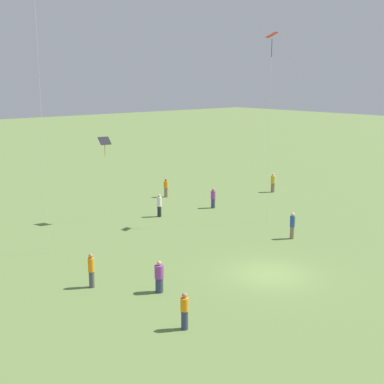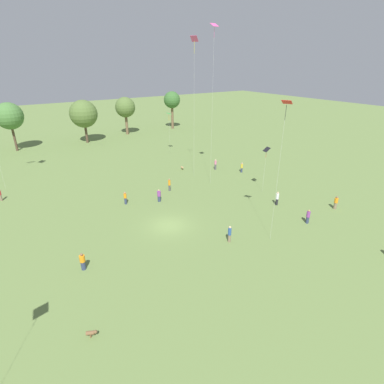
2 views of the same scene
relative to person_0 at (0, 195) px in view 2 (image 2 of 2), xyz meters
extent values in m
plane|color=olive|center=(15.26, -17.83, -0.86)|extent=(240.00, 240.00, 0.00)
cylinder|color=brown|center=(4.23, 25.99, 1.66)|extent=(0.45, 0.45, 5.03)
sphere|color=#477538|center=(4.23, 25.99, 6.14)|extent=(5.23, 5.23, 5.23)
cylinder|color=brown|center=(18.14, 24.70, 1.22)|extent=(0.52, 0.52, 4.15)
sphere|color=#516B33|center=(18.14, 24.70, 5.51)|extent=(5.91, 5.91, 5.91)
cylinder|color=brown|center=(28.90, 27.63, 1.55)|extent=(0.64, 0.64, 4.81)
sphere|color=#516B33|center=(28.90, 27.63, 5.75)|extent=(4.81, 4.81, 4.81)
cylinder|color=brown|center=(41.88, 27.44, 2.11)|extent=(0.65, 0.65, 5.93)
sphere|color=#38662D|center=(41.88, 27.44, 6.68)|extent=(4.29, 4.29, 4.29)
cylinder|color=#847056|center=(0.00, 0.00, -0.43)|extent=(0.30, 0.30, 0.85)
cylinder|color=#B72D2D|center=(0.00, 0.00, 0.29)|extent=(0.35, 0.35, 0.59)
cylinder|color=#333D5B|center=(13.30, -9.95, -0.43)|extent=(0.44, 0.44, 0.86)
cylinder|color=orange|center=(13.30, -9.95, 0.30)|extent=(0.51, 0.51, 0.59)
sphere|color=#A87A56|center=(13.30, -9.95, 0.71)|extent=(0.24, 0.24, 0.24)
cylinder|color=#4C4C51|center=(20.12, -9.34, -0.42)|extent=(0.37, 0.37, 0.87)
cylinder|color=orange|center=(20.12, -9.34, 0.38)|extent=(0.44, 0.44, 0.73)
sphere|color=#A87A56|center=(20.12, -9.34, 0.86)|extent=(0.24, 0.24, 0.24)
cylinder|color=#333D5B|center=(33.87, -9.15, -0.48)|extent=(0.45, 0.45, 0.75)
cylinder|color=gold|center=(33.87, -9.15, 0.22)|extent=(0.53, 0.53, 0.66)
sphere|color=tan|center=(33.87, -9.15, 0.67)|extent=(0.24, 0.24, 0.24)
cylinder|color=#847056|center=(34.53, -25.59, -0.43)|extent=(0.47, 0.47, 0.85)
cylinder|color=orange|center=(34.53, -25.59, 0.29)|extent=(0.55, 0.55, 0.61)
sphere|color=brown|center=(34.53, -25.59, 0.72)|extent=(0.24, 0.24, 0.24)
cylinder|color=#847056|center=(18.74, -24.08, -0.44)|extent=(0.35, 0.35, 0.84)
cylinder|color=#2D5193|center=(18.74, -24.08, 0.35)|extent=(0.41, 0.41, 0.75)
sphere|color=beige|center=(18.74, -24.08, 0.85)|extent=(0.24, 0.24, 0.24)
cylinder|color=#4C4C51|center=(31.09, -5.68, -0.40)|extent=(0.44, 0.44, 0.93)
cylinder|color=pink|center=(31.09, -5.68, 0.37)|extent=(0.52, 0.52, 0.60)
sphere|color=beige|center=(31.09, -5.68, 0.79)|extent=(0.24, 0.24, 0.24)
cylinder|color=#333D5B|center=(28.64, -25.98, -0.47)|extent=(0.34, 0.34, 0.79)
cylinder|color=purple|center=(28.64, -25.98, 0.26)|extent=(0.40, 0.40, 0.66)
sphere|color=#A87A56|center=(28.64, -25.98, 0.71)|extent=(0.24, 0.24, 0.24)
cylinder|color=#232328|center=(29.32, -20.83, -0.44)|extent=(0.35, 0.35, 0.84)
cylinder|color=white|center=(29.32, -20.83, 0.35)|extent=(0.41, 0.41, 0.74)
sphere|color=beige|center=(29.32, -20.83, 0.84)|extent=(0.24, 0.24, 0.24)
cylinder|color=#333D5B|center=(5.18, -20.38, -0.45)|extent=(0.44, 0.44, 0.82)
cylinder|color=orange|center=(5.18, -20.38, 0.27)|extent=(0.52, 0.52, 0.62)
sphere|color=brown|center=(5.18, -20.38, 0.70)|extent=(0.24, 0.24, 0.24)
cylinder|color=#333D5B|center=(17.29, -11.61, -0.48)|extent=(0.40, 0.40, 0.77)
cylinder|color=purple|center=(17.29, -11.61, 0.25)|extent=(0.48, 0.48, 0.68)
sphere|color=tan|center=(17.29, -11.61, 0.71)|extent=(0.24, 0.24, 0.24)
cube|color=red|center=(22.69, -25.97, 12.83)|extent=(1.06, 1.09, 0.40)
cylinder|color=black|center=(22.69, -25.97, 11.95)|extent=(0.04, 0.04, 1.25)
cylinder|color=silver|center=(22.69, -25.97, 5.98)|extent=(0.01, 0.01, 13.69)
cube|color=#E54C99|center=(26.69, -10.17, 20.11)|extent=(0.88, 0.78, 0.44)
cylinder|color=#E54C99|center=(26.69, -10.17, 19.29)|extent=(0.04, 0.04, 1.11)
cylinder|color=silver|center=(26.69, -10.17, 9.62)|extent=(0.01, 0.01, 20.97)
cube|color=black|center=(30.76, -16.93, 5.32)|extent=(0.83, 0.96, 0.53)
cylinder|color=red|center=(30.76, -16.93, 4.61)|extent=(0.04, 0.04, 0.91)
cylinder|color=silver|center=(30.76, -16.93, 2.23)|extent=(0.01, 0.01, 6.17)
cube|color=green|center=(29.26, 6.65, 6.99)|extent=(1.09, 1.12, 0.29)
cylinder|color=orange|center=(29.26, 6.65, 6.19)|extent=(0.04, 0.04, 1.05)
cylinder|color=silver|center=(29.26, 6.65, 3.07)|extent=(0.01, 0.01, 7.85)
cube|color=#E54C99|center=(26.37, -6.20, 18.78)|extent=(1.08, 1.18, 0.73)
cylinder|color=yellow|center=(26.37, -6.20, 17.73)|extent=(0.04, 0.04, 1.52)
cylinder|color=silver|center=(26.37, -6.20, 8.96)|extent=(0.01, 0.01, 19.64)
cylinder|color=tan|center=(26.33, -2.63, -0.44)|extent=(0.36, 0.56, 0.29)
sphere|color=tan|center=(26.28, -2.98, -0.39)|extent=(0.26, 0.26, 0.26)
cylinder|color=tan|center=(26.33, -2.63, -0.72)|extent=(0.13, 0.13, 0.28)
cylinder|color=brown|center=(3.62, -27.87, -0.47)|extent=(0.59, 0.47, 0.27)
sphere|color=brown|center=(3.93, -28.02, -0.43)|extent=(0.24, 0.24, 0.24)
cylinder|color=brown|center=(3.62, -27.87, -0.73)|extent=(0.12, 0.12, 0.25)
camera|label=1|loc=(-3.20, 3.90, 9.91)|focal=50.00mm
camera|label=2|loc=(1.34, -43.60, 16.06)|focal=28.00mm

